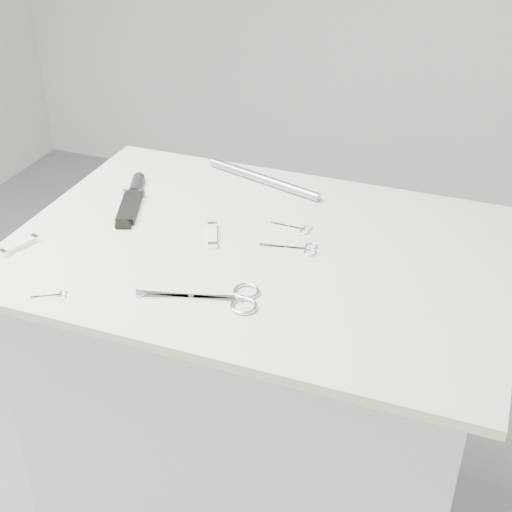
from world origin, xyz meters
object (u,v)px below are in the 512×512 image
(tiny_scissors, at_px, (54,295))
(pocket_knife_a, at_px, (19,245))
(large_shears, at_px, (226,298))
(metal_rail, at_px, (263,179))
(sheathed_knife, at_px, (133,197))
(pocket_knife_b, at_px, (212,235))
(plinth, at_px, (260,416))
(embroidery_scissors_b, at_px, (297,228))
(embroidery_scissors_a, at_px, (299,248))

(tiny_scissors, height_order, pocket_knife_a, pocket_knife_a)
(large_shears, bearing_deg, metal_rail, 86.15)
(sheathed_knife, xyz_separation_m, pocket_knife_b, (0.23, -0.09, -0.00))
(tiny_scissors, xyz_separation_m, metal_rail, (0.20, 0.56, 0.01))
(pocket_knife_b, bearing_deg, pocket_knife_a, 92.75)
(plinth, height_order, pocket_knife_b, pocket_knife_b)
(sheathed_knife, bearing_deg, tiny_scissors, 166.94)
(plinth, bearing_deg, metal_rail, 108.95)
(large_shears, relative_size, pocket_knife_b, 2.38)
(plinth, bearing_deg, pocket_knife_a, -158.91)
(large_shears, bearing_deg, sheathed_knife, 125.16)
(embroidery_scissors_b, xyz_separation_m, metal_rail, (-0.14, 0.18, 0.01))
(large_shears, xyz_separation_m, metal_rail, (-0.10, 0.46, 0.01))
(pocket_knife_b, height_order, metal_rail, metal_rail)
(pocket_knife_a, relative_size, pocket_knife_b, 0.92)
(plinth, distance_m, tiny_scissors, 0.63)
(metal_rail, bearing_deg, pocket_knife_b, -92.55)
(plinth, height_order, pocket_knife_a, pocket_knife_a)
(pocket_knife_a, relative_size, metal_rail, 0.28)
(tiny_scissors, height_order, metal_rail, metal_rail)
(embroidery_scissors_a, relative_size, pocket_knife_b, 1.25)
(embroidery_scissors_b, relative_size, pocket_knife_a, 1.03)
(large_shears, distance_m, pocket_knife_a, 0.46)
(tiny_scissors, relative_size, pocket_knife_a, 0.72)
(large_shears, height_order, embroidery_scissors_b, large_shears)
(plinth, xyz_separation_m, large_shears, (0.00, -0.19, 0.47))
(embroidery_scissors_a, bearing_deg, sheathed_knife, 159.73)
(plinth, distance_m, pocket_knife_a, 0.68)
(tiny_scissors, relative_size, metal_rail, 0.20)
(plinth, distance_m, pocket_knife_b, 0.49)
(embroidery_scissors_a, xyz_separation_m, sheathed_knife, (-0.41, 0.07, 0.01))
(embroidery_scissors_b, xyz_separation_m, sheathed_knife, (-0.38, -0.01, 0.01))
(plinth, bearing_deg, embroidery_scissors_b, 63.37)
(tiny_scissors, distance_m, pocket_knife_b, 0.34)
(embroidery_scissors_b, relative_size, sheathed_knife, 0.41)
(tiny_scissors, bearing_deg, plinth, 15.12)
(plinth, xyz_separation_m, metal_rail, (-0.09, 0.27, 0.48))
(large_shears, bearing_deg, plinth, 75.53)
(plinth, bearing_deg, pocket_knife_b, -179.34)
(embroidery_scissors_a, bearing_deg, large_shears, -119.80)
(tiny_scissors, height_order, pocket_knife_b, pocket_knife_b)
(pocket_knife_a, distance_m, metal_rail, 0.57)
(plinth, bearing_deg, sheathed_knife, 165.78)
(pocket_knife_a, bearing_deg, pocket_knife_b, -45.02)
(plinth, bearing_deg, embroidery_scissors_a, 12.98)
(sheathed_knife, distance_m, pocket_knife_b, 0.25)
(large_shears, bearing_deg, pocket_knife_b, 104.02)
(embroidery_scissors_b, height_order, tiny_scissors, same)
(tiny_scissors, distance_m, sheathed_knife, 0.38)
(plinth, height_order, metal_rail, metal_rail)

